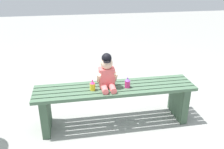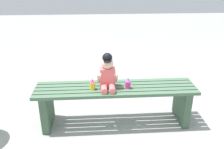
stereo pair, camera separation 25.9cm
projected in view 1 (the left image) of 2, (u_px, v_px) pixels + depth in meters
name	position (u px, v px, depth m)	size (l,w,h in m)	color
ground_plane	(115.00, 121.00, 2.91)	(16.00, 16.00, 0.00)	#999993
park_bench	(115.00, 98.00, 2.78)	(1.85, 0.41, 0.48)	#47664C
child_figure	(107.00, 73.00, 2.64)	(0.23, 0.27, 0.40)	#E56666
sippy_cup_left	(93.00, 85.00, 2.62)	(0.06, 0.06, 0.12)	yellow
sippy_cup_right	(128.00, 83.00, 2.69)	(0.06, 0.06, 0.12)	#E5337F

